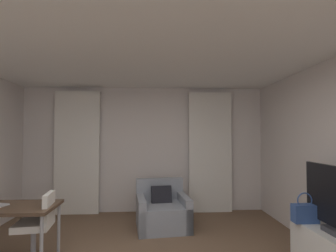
# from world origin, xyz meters

# --- Properties ---
(wall_window) EXTENTS (5.12, 0.06, 2.60)m
(wall_window) POSITION_xyz_m (0.00, 3.03, 1.30)
(wall_window) COLOR silver
(wall_window) RESTS_ON ground
(ceiling) EXTENTS (5.12, 6.12, 0.06)m
(ceiling) POSITION_xyz_m (0.00, 0.00, 2.63)
(ceiling) COLOR white
(ceiling) RESTS_ON wall_left
(curtain_left_panel) EXTENTS (0.90, 0.06, 2.50)m
(curtain_left_panel) POSITION_xyz_m (-1.38, 2.90, 1.25)
(curtain_left_panel) COLOR silver
(curtain_left_panel) RESTS_ON ground
(curtain_right_panel) EXTENTS (0.90, 0.06, 2.50)m
(curtain_right_panel) POSITION_xyz_m (1.38, 2.90, 1.25)
(curtain_right_panel) COLOR silver
(curtain_right_panel) RESTS_ON ground
(armchair) EXTENTS (0.96, 0.95, 0.79)m
(armchair) POSITION_xyz_m (0.34, 2.05, 0.27)
(armchair) COLOR gray
(armchair) RESTS_ON ground
(desk_chair) EXTENTS (0.48, 0.48, 0.88)m
(desk_chair) POSITION_xyz_m (-1.23, 0.79, 0.39)
(desk_chair) COLOR gray
(desk_chair) RESTS_ON ground
(handbag_primary) EXTENTS (0.30, 0.14, 0.37)m
(handbag_primary) POSITION_xyz_m (2.07, 0.66, 0.63)
(handbag_primary) COLOR #335193
(handbag_primary) RESTS_ON tv_console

